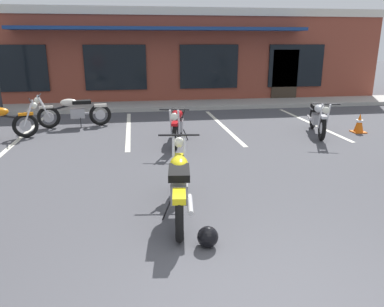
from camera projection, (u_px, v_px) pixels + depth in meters
name	position (u px, v px, depth m)	size (l,w,h in m)	color
ground_plane	(204.00, 179.00, 6.82)	(80.00, 80.00, 0.00)	#47474C
sidewalk_kerb	(166.00, 105.00, 14.33)	(22.00, 1.80, 0.14)	#A8A59E
brick_storefront_building	(158.00, 55.00, 17.26)	(18.31, 6.57, 3.67)	brown
painted_stall_lines	(176.00, 127.00, 10.94)	(8.42, 4.80, 0.01)	silver
motorcycle_foreground_classic	(179.00, 184.00, 5.29)	(0.70, 2.11, 0.98)	black
motorcycle_red_sportbike	(318.00, 117.00, 9.99)	(0.95, 2.05, 0.98)	black
motorcycle_black_cruiser	(74.00, 111.00, 10.88)	(2.10, 0.71, 0.98)	black
motorcycle_silver_naked	(178.00, 124.00, 9.23)	(0.78, 2.09, 0.98)	black
helmet_on_pavement	(208.00, 237.00, 4.52)	(0.26, 0.26, 0.26)	black
traffic_cone	(359.00, 123.00, 10.26)	(0.34, 0.34, 0.53)	orange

